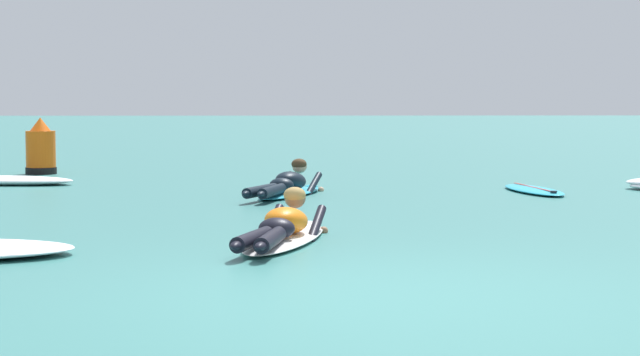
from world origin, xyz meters
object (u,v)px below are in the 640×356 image
at_px(surfer_far, 287,186).
at_px(channel_marker_buoy, 41,152).
at_px(surfer_near, 283,229).
at_px(drifting_surfboard, 534,190).

relative_size(surfer_far, channel_marker_buoy, 2.53).
relative_size(surfer_near, channel_marker_buoy, 2.63).
height_order(surfer_far, channel_marker_buoy, channel_marker_buoy).
bearing_deg(surfer_near, drifting_surfboard, 56.77).
xyz_separation_m(surfer_near, channel_marker_buoy, (-4.38, 9.38, 0.27)).
relative_size(surfer_near, surfer_far, 1.04).
height_order(drifting_surfboard, channel_marker_buoy, channel_marker_buoy).
bearing_deg(drifting_surfboard, surfer_near, -123.23).
relative_size(drifting_surfboard, channel_marker_buoy, 1.96).
distance_m(surfer_far, drifting_surfboard, 3.59).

